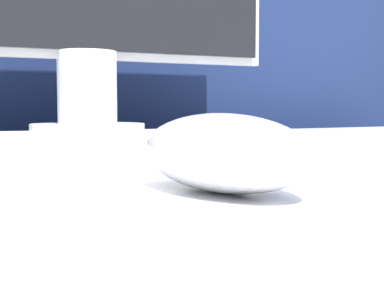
% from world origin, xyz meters
% --- Properties ---
extents(partition_panel, '(5.00, 0.03, 1.30)m').
position_xyz_m(partition_panel, '(0.00, 0.61, 0.65)').
color(partition_panel, navy).
rests_on(partition_panel, ground_plane).
extents(computer_mouse_near, '(0.08, 0.13, 0.04)m').
position_xyz_m(computer_mouse_near, '(-0.05, -0.13, 0.76)').
color(computer_mouse_near, silver).
rests_on(computer_mouse_near, desk).
extents(keyboard, '(0.38, 0.18, 0.02)m').
position_xyz_m(keyboard, '(-0.05, 0.04, 0.75)').
color(keyboard, white).
rests_on(keyboard, desk).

